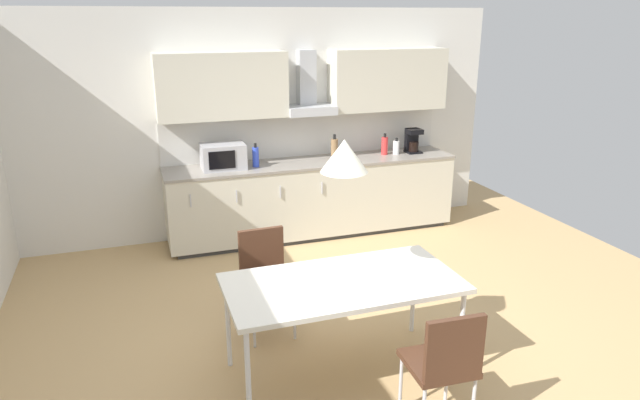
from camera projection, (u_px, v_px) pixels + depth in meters
name	position (u px, v px, depth m)	size (l,w,h in m)	color
ground_plane	(322.00, 346.00, 4.62)	(7.74, 8.15, 0.02)	tan
wall_back	(246.00, 125.00, 6.70)	(6.19, 0.10, 2.63)	silver
kitchen_counter	(313.00, 197.00, 6.85)	(3.46, 0.66, 0.91)	#333333
backsplash_tile	(305.00, 136.00, 6.91)	(3.44, 0.02, 0.49)	silver
upper_wall_cabinets	(309.00, 83.00, 6.57)	(3.44, 0.40, 0.72)	beige
microwave	(223.00, 156.00, 6.34)	(0.48, 0.35, 0.28)	#ADADB2
coffee_maker	(413.00, 141.00, 7.10)	(0.18, 0.19, 0.30)	black
bottle_white	(396.00, 147.00, 7.03)	(0.08, 0.08, 0.20)	white
bottle_blue	(256.00, 157.00, 6.43)	(0.07, 0.07, 0.27)	blue
bottle_red	(385.00, 146.00, 7.00)	(0.08, 0.08, 0.26)	red
bottle_brown	(334.00, 149.00, 6.73)	(0.08, 0.08, 0.31)	brown
dining_table	(342.00, 286.00, 4.05)	(1.66, 0.84, 0.75)	silver
chair_near_right	(445.00, 359.00, 3.50)	(0.42, 0.42, 0.87)	#4C2D1E
chair_far_left	(265.00, 271.00, 4.71)	(0.41, 0.41, 0.87)	#4C2D1E
pendant_lamp	(344.00, 156.00, 3.76)	(0.32, 0.32, 0.22)	silver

